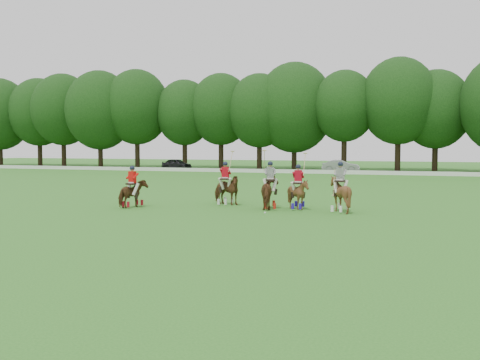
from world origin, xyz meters
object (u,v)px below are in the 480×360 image
(car_left, at_px, (177,164))
(polo_stripe_b, at_px, (340,194))
(polo_red_a, at_px, (133,193))
(polo_red_b, at_px, (225,189))
(car_mid, at_px, (341,166))
(polo_stripe_a, at_px, (270,192))
(polo_red_c, at_px, (298,193))
(polo_ball, at_px, (265,213))

(car_left, distance_m, polo_stripe_b, 47.36)
(car_left, bearing_deg, polo_red_a, -142.71)
(car_left, distance_m, polo_red_b, 43.06)
(car_mid, xyz_separation_m, polo_stripe_b, (5.64, -38.71, 0.15))
(polo_stripe_a, bearing_deg, polo_stripe_b, -1.66)
(polo_red_a, distance_m, polo_red_b, 4.89)
(polo_red_b, bearing_deg, polo_stripe_a, -20.13)
(polo_red_a, relative_size, polo_red_b, 0.75)
(car_left, bearing_deg, polo_red_b, -136.32)
(polo_red_c, bearing_deg, car_left, 123.27)
(car_left, xyz_separation_m, polo_red_a, (16.96, -40.31, 0.04))
(polo_stripe_a, bearing_deg, car_left, 121.65)
(polo_red_a, height_order, polo_red_b, polo_red_b)
(polo_ball, bearing_deg, polo_red_c, 63.03)
(car_left, xyz_separation_m, car_mid, (21.66, 0.00, 0.01))
(polo_red_b, bearing_deg, polo_ball, -43.61)
(car_mid, xyz_separation_m, polo_ball, (2.42, -40.50, -0.69))
(polo_red_a, relative_size, polo_ball, 23.78)
(car_mid, relative_size, polo_red_c, 1.60)
(polo_red_b, bearing_deg, polo_red_c, -10.59)
(polo_red_b, relative_size, polo_ball, 31.73)
(polo_stripe_a, bearing_deg, polo_red_b, 159.87)
(polo_stripe_a, xyz_separation_m, polo_ball, (0.28, -1.90, -0.83))
(polo_red_a, xyz_separation_m, polo_red_b, (4.06, 2.72, 0.07))
(polo_red_a, relative_size, polo_red_c, 0.77)
(polo_red_c, xyz_separation_m, polo_stripe_b, (2.12, -0.34, 0.08))
(polo_stripe_b, bearing_deg, car_mid, 98.29)
(car_mid, relative_size, polo_stripe_b, 1.84)
(car_left, relative_size, polo_stripe_b, 1.75)
(car_left, distance_m, polo_ball, 47.13)
(car_mid, xyz_separation_m, polo_red_a, (-4.70, -40.31, 0.03))
(car_left, xyz_separation_m, polo_red_b, (21.02, -37.59, 0.11))
(polo_red_c, height_order, polo_ball, polo_red_c)
(polo_red_c, bearing_deg, polo_red_b, 169.41)
(car_mid, distance_m, polo_red_c, 38.52)
(car_mid, bearing_deg, polo_red_a, 167.10)
(car_left, xyz_separation_m, polo_stripe_a, (23.80, -38.61, 0.15))
(polo_red_c, bearing_deg, polo_ball, -116.97)
(car_left, relative_size, car_mid, 0.95)
(polo_red_a, xyz_separation_m, polo_ball, (7.12, -0.19, -0.71))
(car_left, relative_size, polo_red_b, 1.48)
(car_mid, height_order, polo_red_c, polo_red_c)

